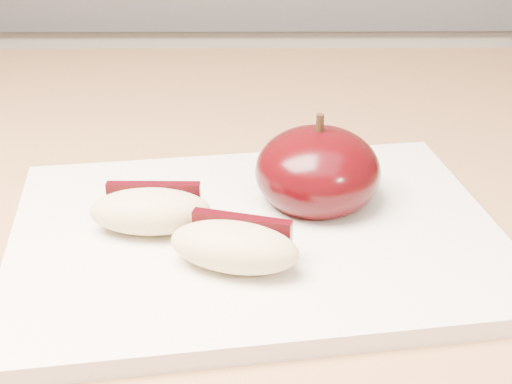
{
  "coord_description": "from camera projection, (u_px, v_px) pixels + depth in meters",
  "views": [
    {
      "loc": [
        -0.06,
        0.02,
        1.14
      ],
      "look_at": [
        -0.05,
        0.4,
        0.94
      ],
      "focal_mm": 50.0,
      "sensor_mm": 36.0,
      "label": 1
    }
  ],
  "objects": [
    {
      "name": "apple_wedge_a",
      "position": [
        151.0,
        210.0,
        0.43
      ],
      "size": [
        0.07,
        0.04,
        0.03
      ],
      "rotation": [
        0.0,
        0.0,
        -0.02
      ],
      "color": "#CFBA83",
      "rests_on": "cutting_board"
    },
    {
      "name": "cutting_board",
      "position": [
        256.0,
        236.0,
        0.44
      ],
      "size": [
        0.33,
        0.26,
        0.01
      ],
      "primitive_type": "cube",
      "rotation": [
        0.0,
        0.0,
        0.14
      ],
      "color": "silver",
      "rests_on": "island_counter"
    },
    {
      "name": "apple_half",
      "position": [
        318.0,
        171.0,
        0.46
      ],
      "size": [
        0.08,
        0.08,
        0.07
      ],
      "rotation": [
        0.0,
        0.0,
        -0.01
      ],
      "color": "black",
      "rests_on": "cutting_board"
    },
    {
      "name": "apple_wedge_b",
      "position": [
        235.0,
        245.0,
        0.4
      ],
      "size": [
        0.08,
        0.05,
        0.03
      ],
      "rotation": [
        0.0,
        0.0,
        -0.27
      ],
      "color": "#CFBA83",
      "rests_on": "cutting_board"
    },
    {
      "name": "back_cabinet",
      "position": [
        280.0,
        210.0,
        1.36
      ],
      "size": [
        2.4,
        0.62,
        0.94
      ],
      "color": "silver",
      "rests_on": "ground"
    }
  ]
}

